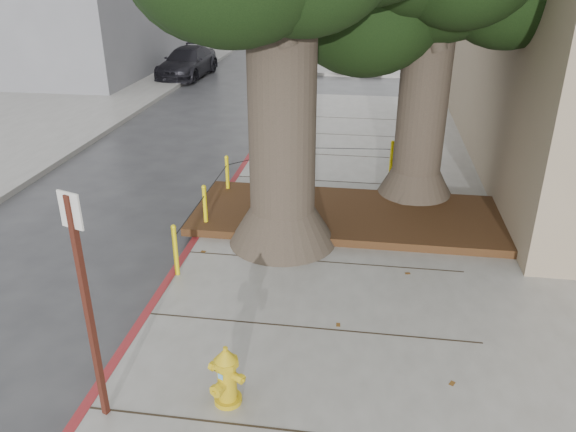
{
  "coord_description": "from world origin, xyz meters",
  "views": [
    {
      "loc": [
        1.21,
        -6.79,
        5.12
      ],
      "look_at": [
        -0.06,
        1.81,
        1.1
      ],
      "focal_mm": 35.0,
      "sensor_mm": 36.0,
      "label": 1
    }
  ],
  "objects_px": {
    "car_silver": "(491,78)",
    "car_dark": "(188,62)",
    "signpost": "(86,298)",
    "fire_hydrant": "(226,376)",
    "car_red": "(513,72)"
  },
  "relations": [
    {
      "from": "signpost",
      "to": "car_red",
      "type": "xyz_separation_m",
      "value": [
        8.84,
        20.73,
        -1.13
      ]
    },
    {
      "from": "car_silver",
      "to": "signpost",
      "type": "bearing_deg",
      "value": 164.42
    },
    {
      "from": "signpost",
      "to": "car_dark",
      "type": "bearing_deg",
      "value": 124.31
    },
    {
      "from": "car_red",
      "to": "car_dark",
      "type": "distance_m",
      "value": 14.49
    },
    {
      "from": "signpost",
      "to": "fire_hydrant",
      "type": "bearing_deg",
      "value": 34.9
    },
    {
      "from": "fire_hydrant",
      "to": "car_red",
      "type": "bearing_deg",
      "value": 93.81
    },
    {
      "from": "car_red",
      "to": "car_dark",
      "type": "relative_size",
      "value": 0.85
    },
    {
      "from": "fire_hydrant",
      "to": "car_silver",
      "type": "bearing_deg",
      "value": 95.54
    },
    {
      "from": "car_silver",
      "to": "car_dark",
      "type": "relative_size",
      "value": 0.73
    },
    {
      "from": "signpost",
      "to": "car_red",
      "type": "bearing_deg",
      "value": 86.15
    },
    {
      "from": "signpost",
      "to": "car_red",
      "type": "height_order",
      "value": "signpost"
    },
    {
      "from": "car_silver",
      "to": "car_red",
      "type": "relative_size",
      "value": 0.86
    },
    {
      "from": "signpost",
      "to": "car_dark",
      "type": "height_order",
      "value": "signpost"
    },
    {
      "from": "car_dark",
      "to": "signpost",
      "type": "bearing_deg",
      "value": -72.04
    },
    {
      "from": "fire_hydrant",
      "to": "car_red",
      "type": "xyz_separation_m",
      "value": [
        7.44,
        20.33,
        0.09
      ]
    }
  ]
}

